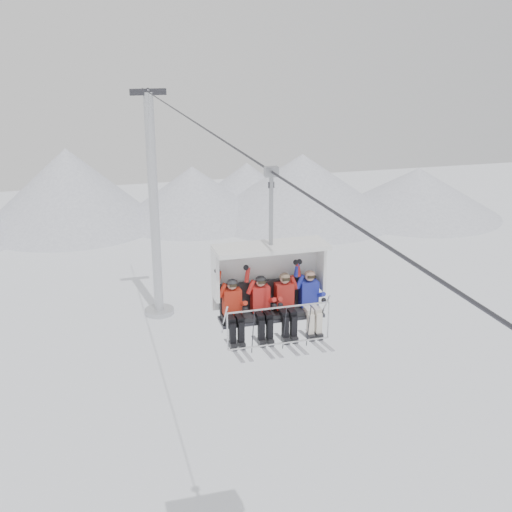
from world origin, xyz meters
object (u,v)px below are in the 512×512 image
object	(u,v)px
lift_tower_right	(155,223)
skier_center_left	(262,305)
chairlift_carrier	(269,279)
skier_center_right	(285,302)
skier_far_left	(233,308)
skier_far_right	(310,299)

from	to	relation	value
lift_tower_right	skier_center_left	world-z (taller)	lift_tower_right
chairlift_carrier	skier_center_right	size ratio (longest dim) A/B	2.36
lift_tower_right	chairlift_carrier	distance (m)	23.64
lift_tower_right	skier_far_left	xyz separation A→B (m)	(-0.94, -23.43, 4.43)
lift_tower_right	skier_center_left	distance (m)	23.85
lift_tower_right	skier_far_right	xyz separation A→B (m)	(0.93, -23.43, 4.44)
skier_center_left	chairlift_carrier	bearing A→B (deg)	49.40
skier_far_right	skier_center_left	bearing A→B (deg)	-179.93
lift_tower_right	chairlift_carrier	bearing A→B (deg)	-90.00
skier_far_left	skier_far_right	xyz separation A→B (m)	(1.88, 0.00, 0.01)
chairlift_carrier	skier_center_left	bearing A→B (deg)	-130.60
skier_center_left	skier_far_right	world-z (taller)	skier_far_right
skier_center_right	skier_far_right	world-z (taller)	skier_center_right
skier_center_left	lift_tower_right	bearing A→B (deg)	89.35
chairlift_carrier	skier_far_left	world-z (taller)	chairlift_carrier
skier_far_left	chairlift_carrier	bearing A→B (deg)	18.36
lift_tower_right	skier_center_right	size ratio (longest dim) A/B	7.99
lift_tower_right	chairlift_carrier	size ratio (longest dim) A/B	3.38
skier_far_left	skier_center_left	world-z (taller)	skier_center_left
lift_tower_right	skier_far_right	size ratio (longest dim) A/B	7.99
lift_tower_right	skier_far_left	size ratio (longest dim) A/B	7.99
skier_center_left	skier_center_right	bearing A→B (deg)	0.17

